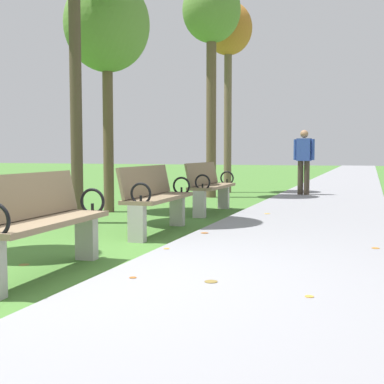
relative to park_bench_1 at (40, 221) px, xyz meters
name	(u,v)px	position (x,y,z in m)	size (l,w,h in m)	color
ground_plane	(99,277)	(0.50, 0.13, -0.49)	(80.00, 80.00, 0.00)	#42722D
paved_walkway	(346,179)	(1.77, 18.13, -0.48)	(2.53, 44.00, 0.02)	gray
park_bench_1	(40,221)	(0.00, 0.00, 0.00)	(0.54, 1.62, 0.90)	#7A664C
park_bench_2	(155,197)	(0.00, 2.58, 0.00)	(0.51, 1.61, 0.90)	#7A664C
park_bench_3	(210,186)	(0.00, 5.06, 0.00)	(0.48, 1.60, 0.90)	#7A664C
tree_3	(107,27)	(-1.77, 4.60, 2.82)	(1.52, 1.52, 4.19)	brown
tree_4	(211,18)	(-0.92, 8.18, 3.76)	(1.37, 1.37, 5.18)	brown
tree_5	(228,35)	(-0.94, 9.79, 3.71)	(1.27, 1.27, 5.06)	brown
pedestrian_walking	(304,159)	(1.12, 9.46, 0.44)	(0.53, 0.26, 1.62)	#3D3328
scattered_leaves	(206,246)	(0.96, 1.78, -0.47)	(4.77, 8.52, 0.02)	brown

